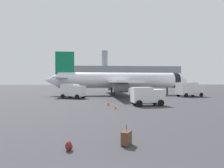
{
  "coord_description": "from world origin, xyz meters",
  "views": [
    {
      "loc": [
        -0.0,
        -4.13,
        3.39
      ],
      "look_at": [
        2.34,
        25.07,
        3.0
      ],
      "focal_mm": 30.04,
      "sensor_mm": 36.0,
      "label": 1
    }
  ],
  "objects_px": {
    "service_truck": "(73,90)",
    "safety_cone_near": "(108,103)",
    "airplane_at_gate": "(120,80)",
    "cargo_van": "(147,95)",
    "safety_cone_mid": "(163,94)",
    "safety_cone_far": "(115,106)",
    "fuel_truck": "(189,89)",
    "rolling_suitcase": "(126,138)",
    "traveller_backpack": "(69,146)"
  },
  "relations": [
    {
      "from": "safety_cone_mid",
      "to": "traveller_backpack",
      "type": "distance_m",
      "value": 38.33
    },
    {
      "from": "airplane_at_gate",
      "to": "safety_cone_mid",
      "type": "relative_size",
      "value": 59.94
    },
    {
      "from": "safety_cone_near",
      "to": "cargo_van",
      "type": "bearing_deg",
      "value": -4.52
    },
    {
      "from": "fuel_truck",
      "to": "rolling_suitcase",
      "type": "distance_m",
      "value": 35.99
    },
    {
      "from": "fuel_truck",
      "to": "traveller_backpack",
      "type": "relative_size",
      "value": 13.4
    },
    {
      "from": "service_truck",
      "to": "safety_cone_near",
      "type": "height_order",
      "value": "service_truck"
    },
    {
      "from": "safety_cone_near",
      "to": "traveller_backpack",
      "type": "xyz_separation_m",
      "value": [
        -2.95,
        -16.91,
        -0.15
      ]
    },
    {
      "from": "fuel_truck",
      "to": "rolling_suitcase",
      "type": "relative_size",
      "value": 5.85
    },
    {
      "from": "safety_cone_near",
      "to": "traveller_backpack",
      "type": "height_order",
      "value": "safety_cone_near"
    },
    {
      "from": "fuel_truck",
      "to": "cargo_van",
      "type": "bearing_deg",
      "value": -133.07
    },
    {
      "from": "cargo_van",
      "to": "safety_cone_near",
      "type": "bearing_deg",
      "value": 175.48
    },
    {
      "from": "safety_cone_mid",
      "to": "safety_cone_far",
      "type": "height_order",
      "value": "safety_cone_far"
    },
    {
      "from": "safety_cone_mid",
      "to": "safety_cone_far",
      "type": "bearing_deg",
      "value": -123.11
    },
    {
      "from": "service_truck",
      "to": "fuel_truck",
      "type": "relative_size",
      "value": 0.82
    },
    {
      "from": "fuel_truck",
      "to": "safety_cone_far",
      "type": "height_order",
      "value": "fuel_truck"
    },
    {
      "from": "safety_cone_near",
      "to": "safety_cone_far",
      "type": "height_order",
      "value": "safety_cone_near"
    },
    {
      "from": "safety_cone_near",
      "to": "safety_cone_far",
      "type": "xyz_separation_m",
      "value": [
        0.71,
        -3.09,
        -0.08
      ]
    },
    {
      "from": "rolling_suitcase",
      "to": "safety_cone_near",
      "type": "bearing_deg",
      "value": 89.96
    },
    {
      "from": "service_truck",
      "to": "safety_cone_far",
      "type": "height_order",
      "value": "service_truck"
    },
    {
      "from": "traveller_backpack",
      "to": "safety_cone_mid",
      "type": "bearing_deg",
      "value": 63.62
    },
    {
      "from": "airplane_at_gate",
      "to": "service_truck",
      "type": "bearing_deg",
      "value": -143.48
    },
    {
      "from": "service_truck",
      "to": "safety_cone_far",
      "type": "distance_m",
      "value": 16.73
    },
    {
      "from": "safety_cone_near",
      "to": "safety_cone_far",
      "type": "relative_size",
      "value": 1.28
    },
    {
      "from": "safety_cone_mid",
      "to": "cargo_van",
      "type": "bearing_deg",
      "value": -115.89
    },
    {
      "from": "service_truck",
      "to": "traveller_backpack",
      "type": "height_order",
      "value": "service_truck"
    },
    {
      "from": "safety_cone_near",
      "to": "traveller_backpack",
      "type": "relative_size",
      "value": 1.6
    },
    {
      "from": "fuel_truck",
      "to": "safety_cone_near",
      "type": "xyz_separation_m",
      "value": [
        -19.03,
        -14.13,
        -1.39
      ]
    },
    {
      "from": "safety_cone_mid",
      "to": "traveller_backpack",
      "type": "xyz_separation_m",
      "value": [
        -17.03,
        -34.34,
        -0.06
      ]
    },
    {
      "from": "cargo_van",
      "to": "safety_cone_far",
      "type": "distance_m",
      "value": 5.53
    },
    {
      "from": "fuel_truck",
      "to": "safety_cone_far",
      "type": "relative_size",
      "value": 10.71
    },
    {
      "from": "safety_cone_mid",
      "to": "rolling_suitcase",
      "type": "height_order",
      "value": "rolling_suitcase"
    },
    {
      "from": "airplane_at_gate",
      "to": "fuel_truck",
      "type": "xyz_separation_m",
      "value": [
        14.99,
        -5.6,
        -1.88
      ]
    },
    {
      "from": "service_truck",
      "to": "safety_cone_near",
      "type": "bearing_deg",
      "value": -61.88
    },
    {
      "from": "service_truck",
      "to": "safety_cone_mid",
      "type": "xyz_separation_m",
      "value": [
        20.49,
        5.43,
        -1.31
      ]
    },
    {
      "from": "airplane_at_gate",
      "to": "service_truck",
      "type": "distance_m",
      "value": 13.16
    },
    {
      "from": "safety_cone_far",
      "to": "cargo_van",
      "type": "bearing_deg",
      "value": 29.45
    },
    {
      "from": "fuel_truck",
      "to": "service_truck",
      "type": "bearing_deg",
      "value": -175.19
    },
    {
      "from": "safety_cone_mid",
      "to": "rolling_suitcase",
      "type": "bearing_deg",
      "value": -112.64
    },
    {
      "from": "cargo_van",
      "to": "rolling_suitcase",
      "type": "xyz_separation_m",
      "value": [
        -5.43,
        -15.95,
        -1.06
      ]
    },
    {
      "from": "airplane_at_gate",
      "to": "safety_cone_near",
      "type": "height_order",
      "value": "airplane_at_gate"
    },
    {
      "from": "airplane_at_gate",
      "to": "cargo_van",
      "type": "relative_size",
      "value": 7.81
    },
    {
      "from": "airplane_at_gate",
      "to": "safety_cone_far",
      "type": "distance_m",
      "value": 23.3
    },
    {
      "from": "safety_cone_near",
      "to": "rolling_suitcase",
      "type": "distance_m",
      "value": 16.38
    },
    {
      "from": "service_truck",
      "to": "safety_cone_near",
      "type": "relative_size",
      "value": 6.88
    },
    {
      "from": "traveller_backpack",
      "to": "safety_cone_near",
      "type": "bearing_deg",
      "value": 80.12
    },
    {
      "from": "service_truck",
      "to": "fuel_truck",
      "type": "bearing_deg",
      "value": 4.81
    },
    {
      "from": "cargo_van",
      "to": "rolling_suitcase",
      "type": "distance_m",
      "value": 16.88
    },
    {
      "from": "airplane_at_gate",
      "to": "fuel_truck",
      "type": "height_order",
      "value": "airplane_at_gate"
    },
    {
      "from": "fuel_truck",
      "to": "safety_cone_near",
      "type": "distance_m",
      "value": 23.74
    },
    {
      "from": "fuel_truck",
      "to": "safety_cone_mid",
      "type": "xyz_separation_m",
      "value": [
        -4.94,
        3.29,
        -1.48
      ]
    }
  ]
}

